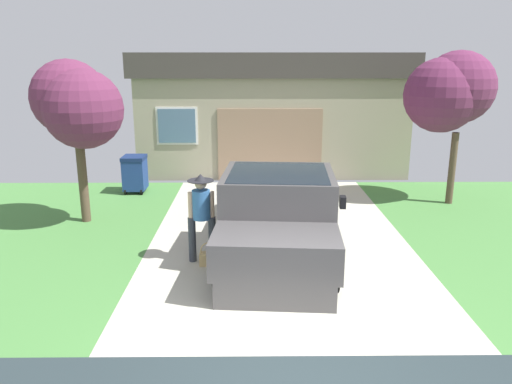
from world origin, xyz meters
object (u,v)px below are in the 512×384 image
at_px(wheeled_trash_bin, 135,173).
at_px(house_with_garage, 270,107).
at_px(pickup_truck, 278,218).
at_px(person_with_hat, 201,211).
at_px(handbag, 209,258).
at_px(neighbor_tree, 450,92).
at_px(front_yard_tree, 76,104).

bearing_deg(wheeled_trash_bin, house_with_garage, 49.54).
distance_m(pickup_truck, house_with_garage, 9.21).
height_order(person_with_hat, house_with_garage, house_with_garage).
height_order(pickup_truck, wheeled_trash_bin, pickup_truck).
distance_m(person_with_hat, wheeled_trash_bin, 5.40).
relative_size(pickup_truck, handbag, 12.50).
distance_m(house_with_garage, neighbor_tree, 6.97).
relative_size(front_yard_tree, neighbor_tree, 0.95).
bearing_deg(person_with_hat, house_with_garage, 73.65).
relative_size(handbag, house_with_garage, 0.05).
xyz_separation_m(person_with_hat, front_yard_tree, (-2.82, 2.17, 1.71)).
height_order(handbag, house_with_garage, house_with_garage).
bearing_deg(front_yard_tree, handbag, -38.81).
bearing_deg(person_with_hat, pickup_truck, 4.62).
relative_size(pickup_truck, house_with_garage, 0.63).
distance_m(pickup_truck, neighbor_tree, 6.15).
height_order(person_with_hat, wheeled_trash_bin, person_with_hat).
bearing_deg(wheeled_trash_bin, person_with_hat, -64.49).
relative_size(pickup_truck, wheeled_trash_bin, 5.31).
bearing_deg(wheeled_trash_bin, front_yard_tree, -100.49).
xyz_separation_m(pickup_truck, person_with_hat, (-1.40, -0.29, 0.24)).
height_order(neighbor_tree, wheeled_trash_bin, neighbor_tree).
relative_size(person_with_hat, handbag, 3.77).
height_order(pickup_truck, neighbor_tree, neighbor_tree).
distance_m(person_with_hat, house_with_garage, 9.59).
bearing_deg(house_with_garage, wheeled_trash_bin, -130.46).
xyz_separation_m(pickup_truck, wheeled_trash_bin, (-3.72, 4.57, -0.16)).
bearing_deg(person_with_hat, handbag, -64.08).
distance_m(person_with_hat, handbag, 0.86).
xyz_separation_m(pickup_truck, front_yard_tree, (-4.22, 1.88, 1.95)).
xyz_separation_m(house_with_garage, neighbor_tree, (4.28, -5.43, 0.90)).
xyz_separation_m(pickup_truck, neighbor_tree, (4.45, 3.70, 2.09)).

